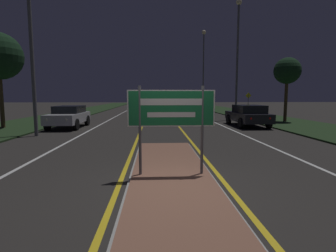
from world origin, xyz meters
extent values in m
plane|color=#282623|center=(0.00, 0.00, 0.00)|extent=(160.00, 160.00, 0.00)
cube|color=#999993|center=(0.00, 0.53, 0.03)|extent=(2.05, 8.62, 0.05)
cube|color=brown|center=(0.00, 0.53, 0.05)|extent=(1.93, 8.50, 0.10)
cube|color=#1E3319|center=(-9.50, 20.00, 0.04)|extent=(5.00, 100.00, 0.08)
cube|color=#1E3319|center=(9.50, 20.00, 0.04)|extent=(5.00, 100.00, 0.08)
cube|color=gold|center=(-1.21, 25.00, 0.00)|extent=(0.12, 70.00, 0.01)
cube|color=gold|center=(1.21, 25.00, 0.00)|extent=(0.12, 70.00, 0.01)
cube|color=silver|center=(-4.20, 25.00, 0.00)|extent=(0.12, 70.00, 0.01)
cube|color=silver|center=(4.20, 25.00, 0.00)|extent=(0.12, 70.00, 0.01)
cube|color=silver|center=(-7.20, 25.00, 0.00)|extent=(0.10, 70.00, 0.01)
cube|color=silver|center=(7.20, 25.00, 0.00)|extent=(0.10, 70.00, 0.01)
cylinder|color=#56565B|center=(-0.75, 0.53, 1.17)|extent=(0.07, 0.07, 2.15)
cylinder|color=#56565B|center=(0.75, 0.53, 1.17)|extent=(0.07, 0.07, 2.15)
cube|color=#19703D|center=(0.00, 0.53, 1.71)|extent=(2.10, 0.04, 0.87)
cube|color=white|center=(0.00, 0.51, 1.71)|extent=(2.10, 0.00, 0.87)
cube|color=#19703D|center=(0.00, 0.50, 1.71)|extent=(2.03, 0.01, 0.82)
cube|color=white|center=(0.00, 0.50, 1.87)|extent=(1.47, 0.01, 0.16)
cube|color=white|center=(0.00, 0.50, 1.56)|extent=(1.15, 0.01, 0.12)
cylinder|color=#56565B|center=(-6.35, 7.67, 5.35)|extent=(0.18, 0.18, 10.69)
cylinder|color=#56565B|center=(6.58, 16.37, 4.76)|extent=(0.18, 0.18, 9.52)
sphere|color=beige|center=(6.58, 16.37, 9.66)|extent=(0.47, 0.47, 0.47)
cylinder|color=#56565B|center=(6.32, 30.32, 5.18)|extent=(0.18, 0.18, 10.35)
sphere|color=beige|center=(6.32, 30.32, 10.52)|extent=(0.57, 0.57, 0.57)
cube|color=black|center=(5.83, 11.46, 0.62)|extent=(1.84, 4.39, 0.57)
cube|color=black|center=(5.83, 11.20, 1.16)|extent=(1.62, 2.28, 0.51)
sphere|color=red|center=(5.26, 9.29, 0.70)|extent=(0.14, 0.14, 0.14)
sphere|color=red|center=(6.40, 9.29, 0.70)|extent=(0.14, 0.14, 0.14)
cylinder|color=black|center=(4.95, 12.83, 0.34)|extent=(0.22, 0.68, 0.68)
cylinder|color=black|center=(6.71, 12.83, 0.34)|extent=(0.22, 0.68, 0.68)
cylinder|color=black|center=(4.95, 10.10, 0.34)|extent=(0.22, 0.68, 0.68)
cylinder|color=black|center=(6.71, 10.10, 0.34)|extent=(0.22, 0.68, 0.68)
cube|color=black|center=(2.76, 21.94, 0.63)|extent=(1.76, 4.19, 0.61)
cube|color=black|center=(2.76, 21.69, 1.16)|extent=(1.55, 2.18, 0.45)
sphere|color=red|center=(2.21, 19.87, 0.71)|extent=(0.14, 0.14, 0.14)
sphere|color=red|center=(3.31, 19.87, 0.71)|extent=(0.14, 0.14, 0.14)
cylinder|color=black|center=(1.92, 23.24, 0.33)|extent=(0.22, 0.65, 0.65)
cylinder|color=black|center=(3.60, 23.24, 0.33)|extent=(0.22, 0.65, 0.65)
cylinder|color=black|center=(1.92, 20.64, 0.33)|extent=(0.22, 0.65, 0.65)
cylinder|color=black|center=(3.60, 20.64, 0.33)|extent=(0.22, 0.65, 0.65)
cube|color=black|center=(5.62, 33.61, 0.60)|extent=(1.78, 4.15, 0.56)
cube|color=black|center=(5.62, 33.37, 1.12)|extent=(1.57, 2.16, 0.49)
sphere|color=red|center=(5.07, 31.56, 0.67)|extent=(0.14, 0.14, 0.14)
sphere|color=red|center=(6.17, 31.56, 0.67)|extent=(0.14, 0.14, 0.14)
cylinder|color=black|center=(4.77, 34.90, 0.32)|extent=(0.22, 0.63, 0.63)
cylinder|color=black|center=(6.47, 34.90, 0.32)|extent=(0.22, 0.63, 0.63)
cylinder|color=black|center=(4.77, 32.33, 0.32)|extent=(0.22, 0.63, 0.63)
cylinder|color=black|center=(6.47, 32.33, 0.32)|extent=(0.22, 0.63, 0.63)
cube|color=#B7B7BC|center=(2.70, 40.75, 0.62)|extent=(1.88, 4.09, 0.55)
cube|color=black|center=(2.70, 40.51, 1.17)|extent=(1.66, 2.13, 0.55)
sphere|color=red|center=(2.11, 38.73, 0.69)|extent=(0.14, 0.14, 0.14)
sphere|color=red|center=(3.28, 38.73, 0.69)|extent=(0.14, 0.14, 0.14)
cylinder|color=black|center=(1.80, 42.02, 0.35)|extent=(0.22, 0.69, 0.69)
cylinder|color=black|center=(3.60, 42.02, 0.35)|extent=(0.22, 0.69, 0.69)
cylinder|color=black|center=(1.80, 39.48, 0.35)|extent=(0.22, 0.69, 0.69)
cylinder|color=black|center=(3.60, 39.48, 0.35)|extent=(0.22, 0.69, 0.69)
cube|color=#B7B7BC|center=(-5.84, 11.12, 0.64)|extent=(1.73, 4.16, 0.59)
cube|color=black|center=(-5.84, 11.37, 1.16)|extent=(1.52, 2.16, 0.45)
sphere|color=white|center=(-6.37, 9.06, 0.71)|extent=(0.14, 0.14, 0.14)
sphere|color=white|center=(-5.30, 9.06, 0.71)|extent=(0.14, 0.14, 0.14)
cylinder|color=black|center=(-6.66, 9.83, 0.34)|extent=(0.22, 0.69, 0.69)
cylinder|color=black|center=(-5.01, 9.83, 0.34)|extent=(0.22, 0.69, 0.69)
cylinder|color=black|center=(-6.66, 12.41, 0.34)|extent=(0.22, 0.69, 0.69)
cylinder|color=black|center=(-5.01, 12.41, 0.34)|extent=(0.22, 0.69, 0.69)
cylinder|color=#56565B|center=(9.23, 20.75, 1.10)|extent=(0.06, 0.06, 2.04)
cube|color=yellow|center=(9.23, 20.75, 2.06)|extent=(0.60, 0.02, 0.60)
cylinder|color=#4C3823|center=(-9.70, 10.78, 1.92)|extent=(0.24, 0.24, 3.67)
cylinder|color=#4C3823|center=(9.59, 13.75, 1.77)|extent=(0.24, 0.24, 3.37)
sphere|color=black|center=(9.59, 13.75, 3.90)|extent=(1.97, 1.97, 1.97)
camera|label=1|loc=(-0.41, -5.73, 2.00)|focal=28.00mm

